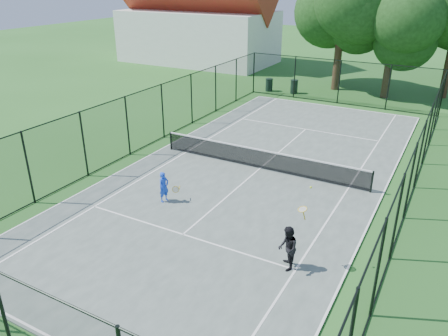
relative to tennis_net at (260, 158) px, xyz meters
The scene contains 11 objects.
ground 0.58m from the tennis_net, ahead, with size 120.00×120.00×0.00m, color #265D20.
tennis_court 0.55m from the tennis_net, ahead, with size 11.00×24.00×0.06m, color #4E5C55.
tennis_net is the anchor object (origin of this frame).
fence 0.92m from the tennis_net, ahead, with size 13.10×26.10×3.00m.
tree_near_left 17.64m from the tennis_net, 94.39° to the left, with size 6.53×6.53×8.52m.
tree_near_mid 16.99m from the tennis_net, 80.98° to the left, with size 5.86×5.86×7.67m.
building 28.14m from the tennis_net, 127.69° to the left, with size 15.30×8.15×11.87m.
trash_bin_left 15.03m from the tennis_net, 111.91° to the left, with size 0.58×0.58×0.96m.
trash_bin_right 14.69m from the tennis_net, 104.49° to the left, with size 0.58×0.58×1.02m.
player_blue 5.11m from the tennis_net, 113.01° to the right, with size 0.78×0.51×1.24m.
player_black 7.48m from the tennis_net, 59.28° to the right, with size 0.81×1.03×2.63m.
Camera 1 is at (7.44, -16.97, 8.29)m, focal length 35.00 mm.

